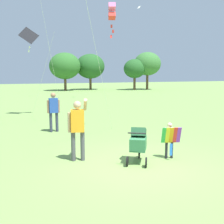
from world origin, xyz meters
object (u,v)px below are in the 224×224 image
object	(u,v)px
person_sitting_far	(54,109)
kite_orange_delta	(29,38)
stroller	(138,142)
person_adult_flyer	(78,125)
kite_adult_black	(112,12)
child_with_butterfly_kite	(170,137)

from	to	relation	value
person_sitting_far	kite_orange_delta	bearing A→B (deg)	95.67
stroller	person_sitting_far	distance (m)	5.32
person_adult_flyer	kite_orange_delta	xyz separation A→B (m)	(-0.45, 9.06, 3.48)
kite_adult_black	person_sitting_far	bearing A→B (deg)	173.65
child_with_butterfly_kite	person_adult_flyer	bearing A→B (deg)	162.76
kite_adult_black	kite_orange_delta	distance (m)	5.95
child_with_butterfly_kite	kite_adult_black	size ratio (longest dim) A/B	0.20
person_adult_flyer	stroller	xyz separation A→B (m)	(1.58, -0.77, -0.46)
person_sitting_far	child_with_butterfly_kite	bearing A→B (deg)	-63.14
person_adult_flyer	stroller	bearing A→B (deg)	-26.07
stroller	kite_adult_black	bearing A→B (deg)	77.62
person_adult_flyer	kite_orange_delta	world-z (taller)	kite_orange_delta
stroller	kite_orange_delta	distance (m)	10.79
child_with_butterfly_kite	person_sitting_far	size ratio (longest dim) A/B	0.64
person_sitting_far	kite_adult_black	bearing A→B (deg)	-6.35
stroller	kite_orange_delta	bearing A→B (deg)	101.67
person_adult_flyer	kite_adult_black	xyz separation A→B (m)	(2.63, 4.01, 4.13)
person_adult_flyer	person_sitting_far	world-z (taller)	person_adult_flyer
stroller	kite_orange_delta	size ratio (longest dim) A/B	0.21
kite_orange_delta	child_with_butterfly_kite	bearing A→B (deg)	-72.77
person_adult_flyer	stroller	size ratio (longest dim) A/B	1.72
child_with_butterfly_kite	person_sitting_far	xyz separation A→B (m)	(-2.59, 5.11, 0.36)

